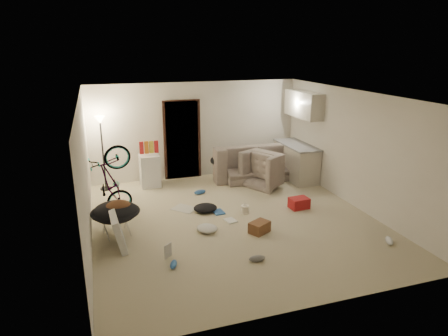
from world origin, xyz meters
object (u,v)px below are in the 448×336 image
object	(u,v)px
mini_fridge	(150,171)
saucer_chair	(116,216)
floor_lamp	(101,137)
drink_case_a	(259,227)
tv_box	(117,229)
juicer	(245,209)
sofa	(254,164)
bicycle	(113,197)
drink_case_b	(299,203)
armchair	(270,172)
kitchen_counter	(296,162)

from	to	relation	value
mini_fridge	saucer_chair	size ratio (longest dim) A/B	0.90
floor_lamp	saucer_chair	xyz separation A→B (m)	(0.10, -2.62, -0.93)
drink_case_a	tv_box	bearing A→B (deg)	143.84
floor_lamp	drink_case_a	bearing A→B (deg)	-51.46
drink_case_a	juicer	distance (m)	0.93
sofa	drink_case_a	bearing A→B (deg)	71.29
floor_lamp	mini_fridge	size ratio (longest dim) A/B	2.25
mini_fridge	drink_case_a	distance (m)	3.63
sofa	saucer_chair	world-z (taller)	sofa
mini_fridge	juicer	xyz separation A→B (m)	(1.65, -2.32, -0.30)
bicycle	drink_case_b	distance (m)	3.95
drink_case_a	drink_case_b	size ratio (longest dim) A/B	0.93
mini_fridge	drink_case_b	xyz separation A→B (m)	(2.87, -2.42, -0.29)
sofa	saucer_chair	distance (m)	4.45
armchair	drink_case_b	distance (m)	1.68
floor_lamp	sofa	xyz separation A→B (m)	(3.84, -0.20, -0.97)
drink_case_a	mini_fridge	bearing A→B (deg)	87.29
floor_lamp	saucer_chair	world-z (taller)	floor_lamp
armchair	juicer	xyz separation A→B (m)	(-1.26, -1.56, -0.22)
tv_box	juicer	world-z (taller)	tv_box
floor_lamp	mini_fridge	xyz separation A→B (m)	(1.07, -0.10, -0.91)
bicycle	drink_case_a	world-z (taller)	bicycle
kitchen_counter	drink_case_a	size ratio (longest dim) A/B	4.04
drink_case_b	drink_case_a	bearing A→B (deg)	-150.73
mini_fridge	sofa	bearing A→B (deg)	-2.78
juicer	saucer_chair	bearing A→B (deg)	-175.79
armchair	juicer	bearing A→B (deg)	112.92
sofa	saucer_chair	bearing A→B (deg)	34.60
floor_lamp	saucer_chair	bearing A→B (deg)	-87.81
sofa	armchair	world-z (taller)	sofa
kitchen_counter	sofa	world-z (taller)	kitchen_counter
sofa	drink_case_a	xyz separation A→B (m)	(-1.17, -3.15, -0.23)
saucer_chair	drink_case_b	size ratio (longest dim) A/B	2.23
floor_lamp	sofa	bearing A→B (deg)	-2.98
mini_fridge	drink_case_a	bearing A→B (deg)	-64.60
sofa	bicycle	size ratio (longest dim) A/B	1.52
bicycle	juicer	bearing A→B (deg)	-111.75
drink_case_b	mini_fridge	bearing A→B (deg)	136.14
floor_lamp	armchair	distance (m)	4.19
bicycle	drink_case_b	bearing A→B (deg)	-108.17
floor_lamp	drink_case_a	size ratio (longest dim) A/B	4.88
drink_case_b	bicycle	bearing A→B (deg)	163.57
mini_fridge	drink_case_b	world-z (taller)	mini_fridge
bicycle	mini_fridge	size ratio (longest dim) A/B	1.91
bicycle	armchair	bearing A→B (deg)	-83.86
juicer	drink_case_a	bearing A→B (deg)	-93.67
saucer_chair	juicer	world-z (taller)	saucer_chair
kitchen_counter	sofa	xyz separation A→B (m)	(-0.99, 0.45, -0.10)
floor_lamp	tv_box	distance (m)	3.18
kitchen_counter	juicer	bearing A→B (deg)	-139.89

